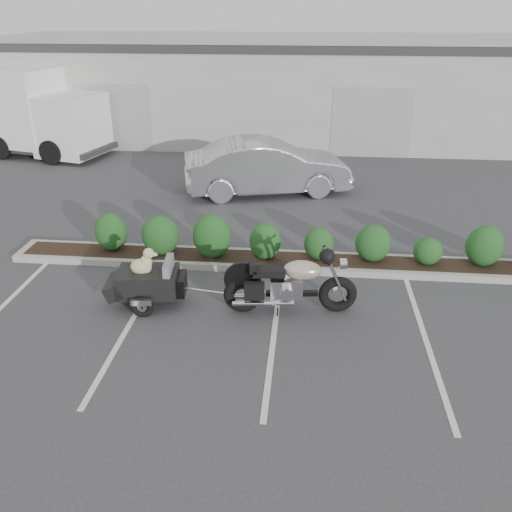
# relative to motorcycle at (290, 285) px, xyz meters

# --- Properties ---
(ground) EXTENTS (90.00, 90.00, 0.00)m
(ground) POSITION_rel_motorcycle_xyz_m (-1.45, -0.14, -0.59)
(ground) COLOR #38383A
(ground) RESTS_ON ground
(planter_kerb) EXTENTS (12.00, 1.00, 0.15)m
(planter_kerb) POSITION_rel_motorcycle_xyz_m (-0.45, 2.06, -0.51)
(planter_kerb) COLOR #9E9E93
(planter_kerb) RESTS_ON ground
(building) EXTENTS (26.00, 10.00, 4.00)m
(building) POSITION_rel_motorcycle_xyz_m (-1.45, 16.86, 1.41)
(building) COLOR #9EA099
(building) RESTS_ON ground
(motorcycle) EXTENTS (2.57, 0.93, 1.47)m
(motorcycle) POSITION_rel_motorcycle_xyz_m (0.00, 0.00, 0.00)
(motorcycle) COLOR black
(motorcycle) RESTS_ON ground
(pet_trailer) EXTENTS (2.06, 1.16, 1.22)m
(pet_trailer) POSITION_rel_motorcycle_xyz_m (-2.79, 0.02, -0.07)
(pet_trailer) COLOR black
(pet_trailer) RESTS_ON ground
(sedan) EXTENTS (5.34, 2.97, 1.67)m
(sedan) POSITION_rel_motorcycle_xyz_m (-1.00, 7.15, 0.25)
(sedan) COLOR silver
(sedan) RESTS_ON ground
(dumpster) EXTENTS (2.28, 1.94, 1.27)m
(dumpster) POSITION_rel_motorcycle_xyz_m (-1.95, 7.75, 0.06)
(dumpster) COLOR navy
(dumpster) RESTS_ON ground
(delivery_truck) EXTENTS (7.32, 3.82, 3.20)m
(delivery_truck) POSITION_rel_motorcycle_xyz_m (-10.93, 11.21, 0.95)
(delivery_truck) COLOR white
(delivery_truck) RESTS_ON ground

